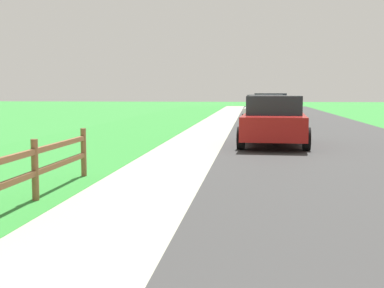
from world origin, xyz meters
The scene contains 8 objects.
ground_plane centered at (0.00, 25.00, 0.00)m, with size 120.00×120.00×0.00m, color #2F8232.
road_asphalt centered at (3.50, 27.00, 0.00)m, with size 7.00×66.00×0.01m, color #323232.
curb_concrete centered at (-3.00, 27.00, 0.00)m, with size 6.00×66.00×0.01m, color #A4A48E.
grass_verge centered at (-4.50, 27.00, 0.01)m, with size 5.00×66.00×0.00m, color #2F8232.
parked_suv_red centered at (1.63, 16.46, 0.80)m, with size 2.30×4.80×1.58m.
parked_car_white centered at (1.58, 25.91, 0.77)m, with size 2.29×5.02×1.55m.
parked_car_silver centered at (2.35, 34.22, 0.78)m, with size 2.05×4.24×1.59m.
parked_car_beige centered at (1.96, 42.84, 0.78)m, with size 2.24×4.87×1.56m.
Camera 1 is at (0.92, -0.57, 1.73)m, focal length 49.10 mm.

